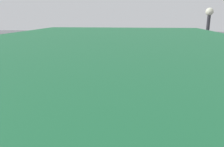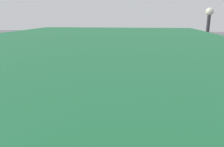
{
  "view_description": "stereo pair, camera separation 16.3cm",
  "coord_description": "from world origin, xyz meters",
  "px_view_note": "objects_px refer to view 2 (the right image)",
  "views": [
    {
      "loc": [
        -1.1,
        10.09,
        3.57
      ],
      "look_at": [
        -0.05,
        0.44,
        1.05
      ],
      "focal_mm": 35.65,
      "sensor_mm": 36.0,
      "label": 1
    },
    {
      "loc": [
        -1.26,
        10.07,
        3.57
      ],
      "look_at": [
        -0.05,
        0.44,
        1.05
      ],
      "focal_mm": 35.65,
      "sensor_mm": 36.0,
      "label": 2
    }
  ],
  "objects_px": {
    "pedestrian_pink_side": "(136,54)",
    "pedestrian_white_side": "(100,63)",
    "pedestrian_far_side": "(111,56)",
    "shopping_cart_vendor": "(121,81)",
    "pedestrian_black_side": "(147,59)",
    "hand_dolly_boxes": "(101,81)",
    "cargo_van_parked_right": "(36,67)",
    "street_lamp": "(206,49)"
  },
  "relations": [
    {
      "from": "pedestrian_pink_side",
      "to": "pedestrian_white_side",
      "type": "relative_size",
      "value": 1.0
    },
    {
      "from": "pedestrian_far_side",
      "to": "pedestrian_pink_side",
      "type": "bearing_deg",
      "value": -149.98
    },
    {
      "from": "shopping_cart_vendor",
      "to": "pedestrian_black_side",
      "type": "xyz_separation_m",
      "value": [
        -1.18,
        -0.27,
        1.02
      ]
    },
    {
      "from": "hand_dolly_boxes",
      "to": "pedestrian_black_side",
      "type": "relative_size",
      "value": 0.61
    },
    {
      "from": "pedestrian_far_side",
      "to": "cargo_van_parked_right",
      "type": "bearing_deg",
      "value": 19.36
    },
    {
      "from": "hand_dolly_boxes",
      "to": "pedestrian_pink_side",
      "type": "relative_size",
      "value": 0.61
    },
    {
      "from": "shopping_cart_vendor",
      "to": "pedestrian_far_side",
      "type": "height_order",
      "value": "pedestrian_far_side"
    },
    {
      "from": "pedestrian_pink_side",
      "to": "pedestrian_far_side",
      "type": "relative_size",
      "value": 1.0
    },
    {
      "from": "cargo_van_parked_right",
      "to": "shopping_cart_vendor",
      "type": "height_order",
      "value": "cargo_van_parked_right"
    },
    {
      "from": "shopping_cart_vendor",
      "to": "pedestrian_pink_side",
      "type": "relative_size",
      "value": 0.47
    },
    {
      "from": "cargo_van_parked_right",
      "to": "hand_dolly_boxes",
      "type": "relative_size",
      "value": 4.07
    },
    {
      "from": "hand_dolly_boxes",
      "to": "pedestrian_white_side",
      "type": "xyz_separation_m",
      "value": [
        -0.14,
        0.93,
        1.09
      ]
    },
    {
      "from": "cargo_van_parked_right",
      "to": "shopping_cart_vendor",
      "type": "distance_m",
      "value": 4.16
    },
    {
      "from": "hand_dolly_boxes",
      "to": "pedestrian_pink_side",
      "type": "height_order",
      "value": "pedestrian_pink_side"
    },
    {
      "from": "shopping_cart_vendor",
      "to": "hand_dolly_boxes",
      "type": "distance_m",
      "value": 1.01
    },
    {
      "from": "pedestrian_black_side",
      "to": "street_lamp",
      "type": "bearing_deg",
      "value": 140.41
    },
    {
      "from": "cargo_van_parked_right",
      "to": "pedestrian_white_side",
      "type": "bearing_deg",
      "value": 171.65
    },
    {
      "from": "pedestrian_black_side",
      "to": "pedestrian_white_side",
      "type": "xyz_separation_m",
      "value": [
        2.03,
        1.02,
        0.0
      ]
    },
    {
      "from": "cargo_van_parked_right",
      "to": "pedestrian_far_side",
      "type": "distance_m",
      "value": 3.71
    },
    {
      "from": "cargo_van_parked_right",
      "to": "pedestrian_pink_side",
      "type": "xyz_separation_m",
      "value": [
        -4.73,
        -1.94,
        0.41
      ]
    },
    {
      "from": "pedestrian_pink_side",
      "to": "pedestrian_far_side",
      "type": "height_order",
      "value": "same"
    },
    {
      "from": "street_lamp",
      "to": "pedestrian_black_side",
      "type": "bearing_deg",
      "value": -39.59
    },
    {
      "from": "pedestrian_black_side",
      "to": "street_lamp",
      "type": "xyz_separation_m",
      "value": [
        -2.11,
        1.75,
        0.79
      ]
    },
    {
      "from": "shopping_cart_vendor",
      "to": "pedestrian_pink_side",
      "type": "xyz_separation_m",
      "value": [
        -0.63,
        -1.67,
        1.02
      ]
    },
    {
      "from": "pedestrian_black_side",
      "to": "pedestrian_white_side",
      "type": "relative_size",
      "value": 1.0
    },
    {
      "from": "shopping_cart_vendor",
      "to": "hand_dolly_boxes",
      "type": "xyz_separation_m",
      "value": [
        0.99,
        -0.18,
        -0.07
      ]
    },
    {
      "from": "cargo_van_parked_right",
      "to": "pedestrian_far_side",
      "type": "height_order",
      "value": "cargo_van_parked_right"
    },
    {
      "from": "pedestrian_far_side",
      "to": "street_lamp",
      "type": "height_order",
      "value": "street_lamp"
    },
    {
      "from": "shopping_cart_vendor",
      "to": "street_lamp",
      "type": "bearing_deg",
      "value": 155.83
    },
    {
      "from": "pedestrian_black_side",
      "to": "street_lamp",
      "type": "relative_size",
      "value": 0.56
    },
    {
      "from": "shopping_cart_vendor",
      "to": "street_lamp",
      "type": "relative_size",
      "value": 0.26
    },
    {
      "from": "pedestrian_pink_side",
      "to": "pedestrian_white_side",
      "type": "height_order",
      "value": "same"
    },
    {
      "from": "cargo_van_parked_right",
      "to": "hand_dolly_boxes",
      "type": "distance_m",
      "value": 3.22
    },
    {
      "from": "cargo_van_parked_right",
      "to": "pedestrian_pink_side",
      "type": "relative_size",
      "value": 2.49
    },
    {
      "from": "pedestrian_black_side",
      "to": "pedestrian_pink_side",
      "type": "bearing_deg",
      "value": -68.73
    },
    {
      "from": "pedestrian_far_side",
      "to": "hand_dolly_boxes",
      "type": "bearing_deg",
      "value": 64.14
    },
    {
      "from": "pedestrian_white_side",
      "to": "hand_dolly_boxes",
      "type": "bearing_deg",
      "value": -81.69
    },
    {
      "from": "pedestrian_pink_side",
      "to": "street_lamp",
      "type": "distance_m",
      "value": 4.19
    },
    {
      "from": "pedestrian_pink_side",
      "to": "pedestrian_white_side",
      "type": "distance_m",
      "value": 2.84
    },
    {
      "from": "shopping_cart_vendor",
      "to": "hand_dolly_boxes",
      "type": "bearing_deg",
      "value": -10.14
    },
    {
      "from": "shopping_cart_vendor",
      "to": "hand_dolly_boxes",
      "type": "relative_size",
      "value": 0.77
    },
    {
      "from": "pedestrian_white_side",
      "to": "pedestrian_far_side",
      "type": "height_order",
      "value": "same"
    }
  ]
}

